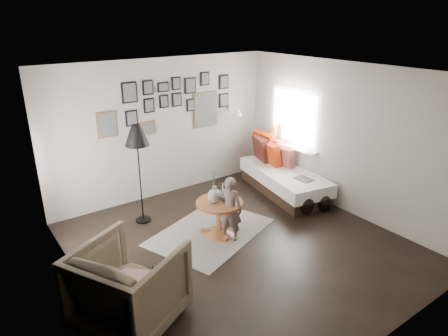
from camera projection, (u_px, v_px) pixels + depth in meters
ground at (240, 245)px, 6.11m from camera, size 4.80×4.80×0.00m
wall_back at (163, 129)px, 7.46m from camera, size 4.50×0.00×4.50m
wall_front at (396, 238)px, 3.83m from camera, size 4.50×0.00×4.50m
wall_left at (82, 208)px, 4.42m from camera, size 0.00×4.80×4.80m
wall_right at (344, 139)px, 6.87m from camera, size 0.00×4.80×4.80m
ceiling at (243, 72)px, 5.18m from camera, size 4.80×4.80×0.00m
door_left at (58, 192)px, 5.42m from camera, size 0.00×2.14×2.14m
window_right at (286, 141)px, 7.98m from camera, size 0.15×1.32×1.30m
gallery_wall at (175, 104)px, 7.45m from camera, size 2.74×0.03×1.08m
wall_sconce at (237, 112)px, 8.05m from camera, size 0.18×0.36×0.16m
rug at (211, 232)px, 6.47m from camera, size 2.25×1.91×0.01m
pedestal_table at (220, 219)px, 6.32m from camera, size 0.74×0.74×0.58m
vase at (214, 193)px, 6.12m from camera, size 0.21×0.21×0.53m
candles at (225, 192)px, 6.22m from camera, size 0.13×0.13×0.27m
daybed at (281, 175)px, 7.90m from camera, size 1.27×2.21×1.03m
magazine_on_daybed at (304, 179)px, 7.32m from camera, size 0.24×0.32×0.02m
armchair at (129, 285)px, 4.44m from camera, size 1.43×1.41×0.97m
armchair_cushion at (128, 284)px, 4.48m from camera, size 0.59×0.60×0.20m
floor_lamp at (137, 139)px, 6.32m from camera, size 0.40×0.40×1.69m
magazine_basket at (154, 286)px, 4.92m from camera, size 0.33×0.33×0.36m
demijohn_large at (305, 205)px, 7.00m from camera, size 0.31×0.31×0.46m
demijohn_small at (324, 203)px, 7.11m from camera, size 0.27×0.27×0.42m
child at (230, 209)px, 6.10m from camera, size 0.42×0.46×1.05m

